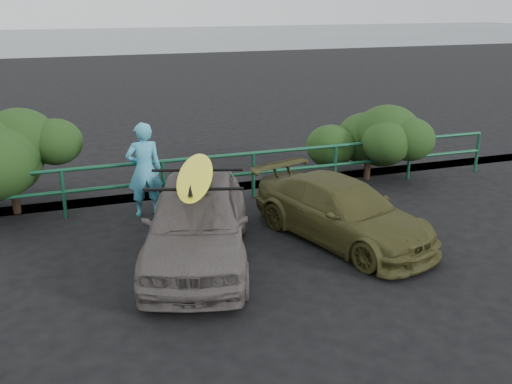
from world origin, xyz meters
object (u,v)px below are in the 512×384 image
Objects in this scene: man at (144,170)px; surfboard at (195,175)px; olive_vehicle at (342,211)px; sedan at (197,221)px; guardrail at (209,179)px.

surfboard is (0.49, -2.42, 0.54)m from man.
sedan is at bearing 161.30° from olive_vehicle.
guardrail is 3.39× the size of sedan.
man is (-0.49, 2.42, 0.26)m from sedan.
surfboard is at bearing 0.00° from sedan.
guardrail is at bearing 88.20° from sedan.
sedan is 2.48m from man.
guardrail is 7.29× the size of man.
guardrail is at bearing -166.30° from man.
man reaches higher than olive_vehicle.
surfboard reaches higher than guardrail.
sedan is 0.80m from surfboard.
guardrail is 1.53m from man.
surfboard is at bearing 101.15° from man.
olive_vehicle is 1.40× the size of surfboard.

